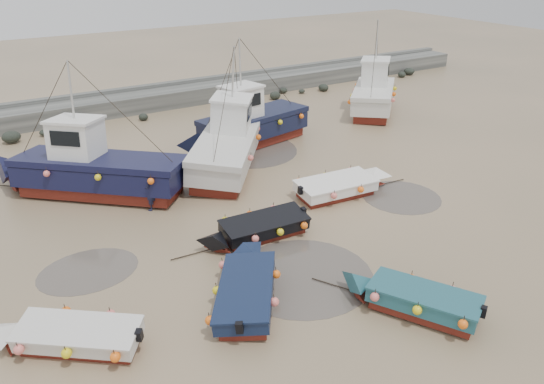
{
  "coord_description": "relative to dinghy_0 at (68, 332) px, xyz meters",
  "views": [
    {
      "loc": [
        -11.56,
        -14.45,
        10.92
      ],
      "look_at": [
        -1.02,
        2.75,
        1.4
      ],
      "focal_mm": 35.0,
      "sensor_mm": 36.0,
      "label": 1
    }
  ],
  "objects": [
    {
      "name": "puddle_d",
      "position": [
        12.63,
        11.88,
        -0.55
      ],
      "size": [
        5.64,
        5.64,
        0.01
      ],
      "primitive_type": "cylinder",
      "color": "#524B43",
      "rests_on": "ground"
    },
    {
      "name": "puddle_a",
      "position": [
        8.0,
        -0.54,
        -0.55
      ],
      "size": [
        5.2,
        5.2,
        0.01
      ],
      "primitive_type": "cylinder",
      "color": "#524B43",
      "rests_on": "ground"
    },
    {
      "name": "cabin_boat_3",
      "position": [
        24.11,
        13.96,
        0.82
      ],
      "size": [
        7.47,
        7.39,
        6.22
      ],
      "rotation": [
        0.0,
        0.0,
        -0.79
      ],
      "color": "maroon",
      "rests_on": "ground"
    },
    {
      "name": "puddle_c",
      "position": [
        1.47,
        3.83,
        -0.55
      ],
      "size": [
        3.65,
        3.65,
        0.01
      ],
      "primitive_type": "cylinder",
      "color": "#524B43",
      "rests_on": "ground"
    },
    {
      "name": "dinghy_5",
      "position": [
        13.47,
        4.12,
        -0.0
      ],
      "size": [
        6.12,
        2.41,
        1.43
      ],
      "rotation": [
        0.0,
        0.0,
        -1.65
      ],
      "color": "maroon",
      "rests_on": "ground"
    },
    {
      "name": "seawall",
      "position": [
        10.3,
        22.8,
        0.08
      ],
      "size": [
        60.0,
        4.92,
        1.5
      ],
      "color": "slate",
      "rests_on": "ground"
    },
    {
      "name": "cabin_boat_1",
      "position": [
        10.59,
        10.32,
        0.76
      ],
      "size": [
        7.81,
        9.67,
        6.22
      ],
      "rotation": [
        0.0,
        0.0,
        -0.65
      ],
      "color": "maroon",
      "rests_on": "ground"
    },
    {
      "name": "dinghy_0",
      "position": [
        0.0,
        0.0,
        0.0
      ],
      "size": [
        5.04,
        4.1,
        1.43
      ],
      "rotation": [
        0.0,
        0.0,
        0.92
      ],
      "color": "maroon",
      "rests_on": "ground"
    },
    {
      "name": "cabin_boat_2",
      "position": [
        12.88,
        12.39,
        0.8
      ],
      "size": [
        9.92,
        3.92,
        6.22
      ],
      "rotation": [
        0.0,
        0.0,
        1.76
      ],
      "color": "maroon",
      "rests_on": "ground"
    },
    {
      "name": "dinghy_1",
      "position": [
        5.7,
        -0.71,
        -0.01
      ],
      "size": [
        4.21,
        5.62,
        1.43
      ],
      "rotation": [
        0.0,
        0.0,
        -0.6
      ],
      "color": "maroon",
      "rests_on": "ground"
    },
    {
      "name": "puddle_b",
      "position": [
        15.72,
        2.42,
        -0.55
      ],
      "size": [
        3.65,
        3.65,
        0.01
      ],
      "primitive_type": "cylinder",
      "color": "#524B43",
      "rests_on": "ground"
    },
    {
      "name": "dinghy_2",
      "position": [
        9.91,
        -4.04,
        0.0
      ],
      "size": [
        3.51,
        5.37,
        1.43
      ],
      "rotation": [
        0.0,
        0.0,
        0.51
      ],
      "color": "maroon",
      "rests_on": "ground"
    },
    {
      "name": "dinghy_4",
      "position": [
        7.92,
        2.68,
        0.0
      ],
      "size": [
        5.9,
        2.06,
        1.43
      ],
      "rotation": [
        0.0,
        0.0,
        1.52
      ],
      "color": "maroon",
      "rests_on": "ground"
    },
    {
      "name": "person",
      "position": [
        5.22,
        7.36,
        -0.55
      ],
      "size": [
        0.79,
        0.79,
        1.85
      ],
      "primitive_type": "imported",
      "rotation": [
        0.0,
        0.0,
        3.92
      ],
      "color": "#181B35",
      "rests_on": "ground"
    },
    {
      "name": "ground",
      "position": [
        10.25,
        0.81,
        -0.55
      ],
      "size": [
        120.0,
        120.0,
        0.0
      ],
      "primitive_type": "plane",
      "color": "#997F5F",
      "rests_on": "ground"
    },
    {
      "name": "cabin_boat_0",
      "position": [
        3.28,
        10.49,
        0.76
      ],
      "size": [
        9.25,
        8.35,
        6.22
      ],
      "rotation": [
        0.0,
        0.0,
        0.85
      ],
      "color": "maroon",
      "rests_on": "ground"
    }
  ]
}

